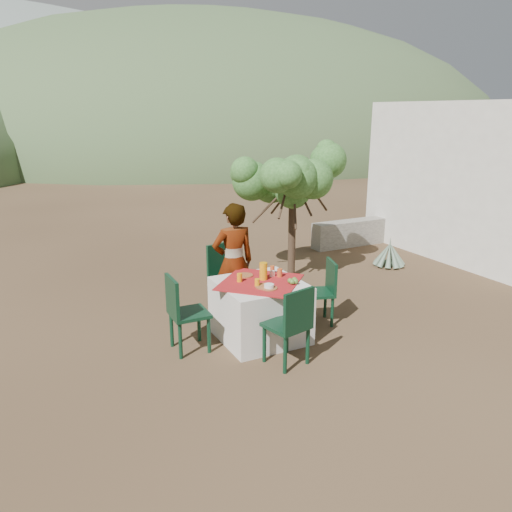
# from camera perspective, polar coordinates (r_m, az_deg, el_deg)

# --- Properties ---
(ground) EXTENTS (160.00, 160.00, 0.00)m
(ground) POSITION_cam_1_polar(r_m,az_deg,el_deg) (6.70, 6.31, -8.76)
(ground) COLOR #3B291A
(ground) RESTS_ON ground
(table) EXTENTS (1.30, 1.30, 0.76)m
(table) POSITION_cam_1_polar(r_m,az_deg,el_deg) (6.40, 0.46, -6.18)
(table) COLOR silver
(table) RESTS_ON ground
(chair_far) EXTENTS (0.55, 0.55, 0.99)m
(chair_far) POSITION_cam_1_polar(r_m,az_deg,el_deg) (7.22, -3.50, -2.10)
(chair_far) COLOR black
(chair_far) RESTS_ON ground
(chair_near) EXTENTS (0.52, 0.52, 0.95)m
(chair_near) POSITION_cam_1_polar(r_m,az_deg,el_deg) (5.67, 4.06, -7.64)
(chair_near) COLOR black
(chair_near) RESTS_ON ground
(chair_left) EXTENTS (0.45, 0.45, 0.96)m
(chair_left) POSITION_cam_1_polar(r_m,az_deg,el_deg) (6.06, -8.40, -6.16)
(chair_left) COLOR black
(chair_left) RESTS_ON ground
(chair_right) EXTENTS (0.52, 0.52, 0.89)m
(chair_right) POSITION_cam_1_polar(r_m,az_deg,el_deg) (6.86, 7.68, -3.74)
(chair_right) COLOR black
(chair_right) RESTS_ON ground
(person) EXTENTS (0.62, 0.42, 1.65)m
(person) POSITION_cam_1_polar(r_m,az_deg,el_deg) (6.83, -2.59, -0.75)
(person) COLOR #8C6651
(person) RESTS_ON ground
(shrub_tree) EXTENTS (1.73, 1.70, 2.04)m
(shrub_tree) POSITION_cam_1_polar(r_m,az_deg,el_deg) (8.59, 4.40, 8.12)
(shrub_tree) COLOR #443122
(shrub_tree) RESTS_ON ground
(agave) EXTENTS (0.61, 0.60, 0.64)m
(agave) POSITION_cam_1_polar(r_m,az_deg,el_deg) (9.71, 15.00, 0.13)
(agave) COLOR slate
(agave) RESTS_ON ground
(guesthouse) EXTENTS (3.20, 4.20, 3.00)m
(guesthouse) POSITION_cam_1_polar(r_m,az_deg,el_deg) (11.37, 25.89, 7.98)
(guesthouse) COLOR white
(guesthouse) RESTS_ON ground
(stone_wall) EXTENTS (2.60, 0.35, 0.55)m
(stone_wall) POSITION_cam_1_polar(r_m,az_deg,el_deg) (11.25, 12.38, 2.80)
(stone_wall) COLOR gray
(stone_wall) RESTS_ON ground
(hill_near_right) EXTENTS (48.00, 48.00, 20.00)m
(hill_near_right) POSITION_cam_1_polar(r_m,az_deg,el_deg) (43.93, -6.42, 12.49)
(hill_near_right) COLOR #3C542F
(hill_near_right) RESTS_ON ground
(hill_far_right) EXTENTS (36.00, 36.00, 14.00)m
(hill_far_right) POSITION_cam_1_polar(r_m,az_deg,el_deg) (59.99, 4.90, 13.52)
(hill_far_right) COLOR slate
(hill_far_right) RESTS_ON ground
(plate_far) EXTENTS (0.21, 0.21, 0.01)m
(plate_far) POSITION_cam_1_polar(r_m,az_deg,el_deg) (6.48, -1.28, -2.22)
(plate_far) COLOR brown
(plate_far) RESTS_ON table
(plate_near) EXTENTS (0.24, 0.24, 0.01)m
(plate_near) POSITION_cam_1_polar(r_m,az_deg,el_deg) (6.07, 1.03, -3.50)
(plate_near) COLOR brown
(plate_near) RESTS_ON table
(glass_far) EXTENTS (0.07, 0.07, 0.11)m
(glass_far) POSITION_cam_1_polar(r_m,az_deg,el_deg) (6.25, -1.90, -2.48)
(glass_far) COLOR orange
(glass_far) RESTS_ON table
(glass_near) EXTENTS (0.06, 0.06, 0.10)m
(glass_near) POSITION_cam_1_polar(r_m,az_deg,el_deg) (6.08, 0.13, -3.06)
(glass_near) COLOR orange
(glass_near) RESTS_ON table
(juice_pitcher) EXTENTS (0.10, 0.10, 0.22)m
(juice_pitcher) POSITION_cam_1_polar(r_m,az_deg,el_deg) (6.31, 0.85, -1.74)
(juice_pitcher) COLOR orange
(juice_pitcher) RESTS_ON table
(bowl_plate) EXTENTS (0.21, 0.21, 0.01)m
(bowl_plate) POSITION_cam_1_polar(r_m,az_deg,el_deg) (6.02, 1.50, -3.69)
(bowl_plate) COLOR brown
(bowl_plate) RESTS_ON table
(white_bowl) EXTENTS (0.12, 0.12, 0.04)m
(white_bowl) POSITION_cam_1_polar(r_m,az_deg,el_deg) (6.01, 1.50, -3.44)
(white_bowl) COLOR white
(white_bowl) RESTS_ON bowl_plate
(jar_left) EXTENTS (0.07, 0.07, 0.11)m
(jar_left) POSITION_cam_1_polar(r_m,az_deg,el_deg) (6.44, 2.73, -1.92)
(jar_left) COLOR #CB5123
(jar_left) RESTS_ON table
(jar_right) EXTENTS (0.06, 0.06, 0.09)m
(jar_right) POSITION_cam_1_polar(r_m,az_deg,el_deg) (6.59, 1.88, -1.53)
(jar_right) COLOR #CB5123
(jar_right) RESTS_ON table
(napkin_holder) EXTENTS (0.07, 0.05, 0.08)m
(napkin_holder) POSITION_cam_1_polar(r_m,az_deg,el_deg) (6.44, 1.86, -2.03)
(napkin_holder) COLOR white
(napkin_holder) RESTS_ON table
(fruit_cluster) EXTENTS (0.14, 0.13, 0.07)m
(fruit_cluster) POSITION_cam_1_polar(r_m,az_deg,el_deg) (6.20, 4.25, -2.86)
(fruit_cluster) COLOR #517A2C
(fruit_cluster) RESTS_ON table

